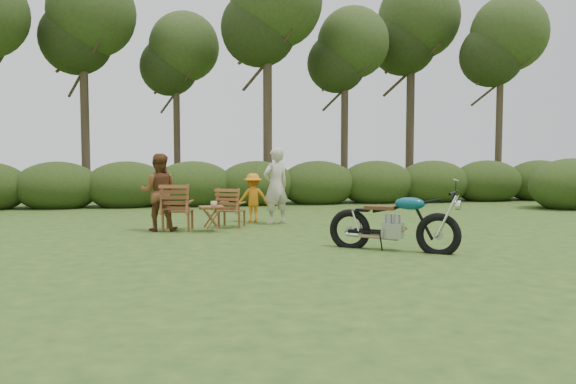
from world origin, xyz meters
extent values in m
plane|color=#264517|center=(0.00, 0.00, 0.00)|extent=(80.00, 80.00, 0.00)
cylinder|color=#35291C|center=(-5.50, 11.10, 3.60)|extent=(0.28, 0.28, 7.20)
sphere|color=#283E17|center=(-5.50, 11.10, 5.84)|extent=(2.88, 2.88, 2.88)
cylinder|color=#35291C|center=(-2.50, 12.20, 3.15)|extent=(0.24, 0.24, 6.30)
sphere|color=#283E17|center=(-2.50, 12.20, 5.11)|extent=(2.52, 2.52, 2.52)
cylinder|color=#35291C|center=(0.50, 10.00, 3.83)|extent=(0.30, 0.30, 7.65)
sphere|color=#283E17|center=(0.50, 10.00, 6.21)|extent=(3.06, 3.06, 3.06)
cylinder|color=#35291C|center=(3.50, 11.10, 3.24)|extent=(0.26, 0.26, 6.48)
sphere|color=#283E17|center=(3.50, 11.10, 5.26)|extent=(2.59, 2.59, 2.59)
cylinder|color=#35291C|center=(6.50, 12.20, 3.96)|extent=(0.32, 0.32, 7.92)
sphere|color=#283E17|center=(6.50, 12.20, 6.42)|extent=(3.17, 3.17, 3.17)
cylinder|color=#35291C|center=(9.00, 10.00, 3.42)|extent=(0.24, 0.24, 6.84)
sphere|color=#283E17|center=(9.00, 10.00, 5.55)|extent=(2.74, 2.74, 2.74)
ellipsoid|color=#1E3312|center=(-6.00, 9.00, 0.63)|extent=(2.52, 1.68, 1.51)
ellipsoid|color=#1E3312|center=(-4.00, 9.00, 0.63)|extent=(2.52, 1.68, 1.51)
ellipsoid|color=#1E3312|center=(-2.00, 9.00, 0.63)|extent=(2.52, 1.68, 1.51)
ellipsoid|color=#1E3312|center=(0.00, 9.00, 0.63)|extent=(2.52, 1.68, 1.51)
ellipsoid|color=#1E3312|center=(2.00, 9.00, 0.63)|extent=(2.52, 1.68, 1.51)
ellipsoid|color=#1E3312|center=(4.00, 9.00, 0.63)|extent=(2.52, 1.68, 1.51)
ellipsoid|color=#1E3312|center=(6.00, 9.00, 0.63)|extent=(2.52, 1.68, 1.51)
ellipsoid|color=#1E3312|center=(8.00, 9.00, 0.63)|extent=(2.52, 1.68, 1.51)
ellipsoid|color=#1E3312|center=(10.00, 9.00, 0.63)|extent=(2.52, 1.68, 1.51)
ellipsoid|color=#1E3312|center=(9.00, 6.00, 0.68)|extent=(2.70, 1.80, 1.62)
imported|color=beige|center=(-1.70, 3.06, 0.58)|extent=(0.16, 0.16, 0.11)
imported|color=beige|center=(-0.23, 4.03, 0.00)|extent=(0.76, 0.64, 1.76)
imported|color=brown|center=(-2.83, 3.40, 0.00)|extent=(0.85, 0.69, 1.63)
imported|color=orange|center=(-0.69, 4.50, 0.00)|extent=(0.76, 0.44, 1.16)
camera|label=1|loc=(-2.35, -8.67, 1.64)|focal=35.00mm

